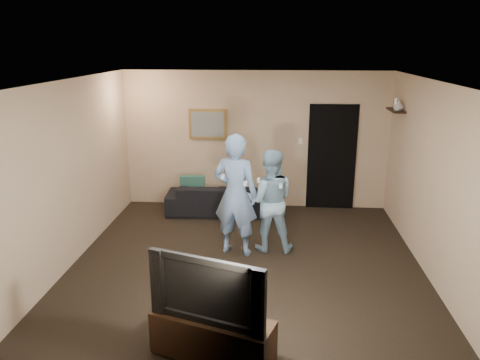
# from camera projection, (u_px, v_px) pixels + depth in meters

# --- Properties ---
(ground) EXTENTS (5.00, 5.00, 0.00)m
(ground) POSITION_uv_depth(u_px,v_px,m) (246.00, 261.00, 6.86)
(ground) COLOR black
(ground) RESTS_ON ground
(ceiling) EXTENTS (5.00, 5.00, 0.04)m
(ceiling) POSITION_uv_depth(u_px,v_px,m) (247.00, 81.00, 6.13)
(ceiling) COLOR silver
(ceiling) RESTS_ON wall_back
(wall_back) EXTENTS (5.00, 0.04, 2.60)m
(wall_back) POSITION_uv_depth(u_px,v_px,m) (255.00, 140.00, 8.88)
(wall_back) COLOR tan
(wall_back) RESTS_ON ground
(wall_front) EXTENTS (5.00, 0.04, 2.60)m
(wall_front) POSITION_uv_depth(u_px,v_px,m) (228.00, 253.00, 4.10)
(wall_front) COLOR tan
(wall_front) RESTS_ON ground
(wall_left) EXTENTS (0.04, 5.00, 2.60)m
(wall_left) POSITION_uv_depth(u_px,v_px,m) (73.00, 172.00, 6.68)
(wall_left) COLOR tan
(wall_left) RESTS_ON ground
(wall_right) EXTENTS (0.04, 5.00, 2.60)m
(wall_right) POSITION_uv_depth(u_px,v_px,m) (432.00, 180.00, 6.30)
(wall_right) COLOR tan
(wall_right) RESTS_ON ground
(sofa) EXTENTS (1.95, 0.84, 0.56)m
(sofa) POSITION_uv_depth(u_px,v_px,m) (219.00, 198.00, 8.75)
(sofa) COLOR black
(sofa) RESTS_ON ground
(throw_pillow) EXTENTS (0.46, 0.17, 0.45)m
(throw_pillow) POSITION_uv_depth(u_px,v_px,m) (192.00, 188.00, 8.73)
(throw_pillow) COLOR #194B40
(throw_pillow) RESTS_ON sofa
(painting_frame) EXTENTS (0.72, 0.05, 0.57)m
(painting_frame) POSITION_uv_depth(u_px,v_px,m) (208.00, 124.00, 8.84)
(painting_frame) COLOR olive
(painting_frame) RESTS_ON wall_back
(painting_canvas) EXTENTS (0.62, 0.01, 0.47)m
(painting_canvas) POSITION_uv_depth(u_px,v_px,m) (208.00, 124.00, 8.82)
(painting_canvas) COLOR slate
(painting_canvas) RESTS_ON painting_frame
(doorway) EXTENTS (0.90, 0.06, 2.00)m
(doorway) POSITION_uv_depth(u_px,v_px,m) (332.00, 157.00, 8.83)
(doorway) COLOR black
(doorway) RESTS_ON ground
(light_switch) EXTENTS (0.08, 0.02, 0.12)m
(light_switch) POSITION_uv_depth(u_px,v_px,m) (300.00, 141.00, 8.80)
(light_switch) COLOR silver
(light_switch) RESTS_ON wall_back
(wall_shelf) EXTENTS (0.20, 0.60, 0.03)m
(wall_shelf) POSITION_uv_depth(u_px,v_px,m) (396.00, 110.00, 7.84)
(wall_shelf) COLOR black
(wall_shelf) RESTS_ON wall_right
(shelf_vase) EXTENTS (0.19, 0.19, 0.16)m
(shelf_vase) POSITION_uv_depth(u_px,v_px,m) (399.00, 106.00, 7.68)
(shelf_vase) COLOR silver
(shelf_vase) RESTS_ON wall_shelf
(shelf_figurine) EXTENTS (0.06, 0.06, 0.18)m
(shelf_figurine) POSITION_uv_depth(u_px,v_px,m) (396.00, 104.00, 7.85)
(shelf_figurine) COLOR silver
(shelf_figurine) RESTS_ON wall_shelf
(tv_console) EXTENTS (1.30, 0.77, 0.44)m
(tv_console) POSITION_uv_depth(u_px,v_px,m) (213.00, 337.00, 4.67)
(tv_console) COLOR black
(tv_console) RESTS_ON ground
(television) EXTENTS (1.19, 0.53, 0.69)m
(television) POSITION_uv_depth(u_px,v_px,m) (212.00, 286.00, 4.51)
(television) COLOR black
(television) RESTS_ON tv_console
(wii_player_left) EXTENTS (0.76, 0.59, 1.84)m
(wii_player_left) POSITION_uv_depth(u_px,v_px,m) (236.00, 195.00, 6.90)
(wii_player_left) COLOR #6E90C0
(wii_player_left) RESTS_ON ground
(wii_player_right) EXTENTS (0.78, 0.62, 1.58)m
(wii_player_right) POSITION_uv_depth(u_px,v_px,m) (270.00, 201.00, 7.05)
(wii_player_right) COLOR #8AB0C9
(wii_player_right) RESTS_ON ground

